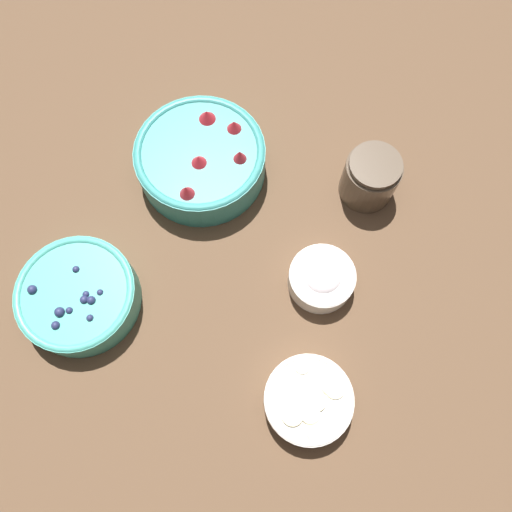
# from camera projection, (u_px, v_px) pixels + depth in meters

# --- Properties ---
(ground_plane) EXTENTS (4.00, 4.00, 0.00)m
(ground_plane) POSITION_uv_depth(u_px,v_px,m) (240.00, 277.00, 0.83)
(ground_plane) COLOR brown
(bowl_strawberries) EXTENTS (0.22, 0.22, 0.09)m
(bowl_strawberries) POSITION_uv_depth(u_px,v_px,m) (201.00, 158.00, 0.86)
(bowl_strawberries) COLOR teal
(bowl_strawberries) RESTS_ON ground_plane
(bowl_blueberries) EXTENTS (0.19, 0.19, 0.06)m
(bowl_blueberries) POSITION_uv_depth(u_px,v_px,m) (78.00, 296.00, 0.79)
(bowl_blueberries) COLOR #47AD9E
(bowl_blueberries) RESTS_ON ground_plane
(bowl_bananas) EXTENTS (0.13, 0.13, 0.05)m
(bowl_bananas) POSITION_uv_depth(u_px,v_px,m) (308.00, 400.00, 0.74)
(bowl_bananas) COLOR white
(bowl_bananas) RESTS_ON ground_plane
(bowl_cream) EXTENTS (0.11, 0.11, 0.05)m
(bowl_cream) POSITION_uv_depth(u_px,v_px,m) (322.00, 278.00, 0.80)
(bowl_cream) COLOR white
(bowl_cream) RESTS_ON ground_plane
(jar_chocolate) EXTENTS (0.09, 0.09, 0.09)m
(jar_chocolate) POSITION_uv_depth(u_px,v_px,m) (370.00, 178.00, 0.85)
(jar_chocolate) COLOR brown
(jar_chocolate) RESTS_ON ground_plane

